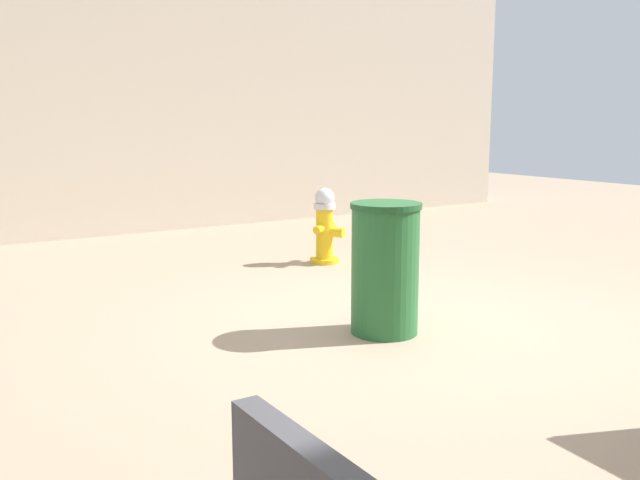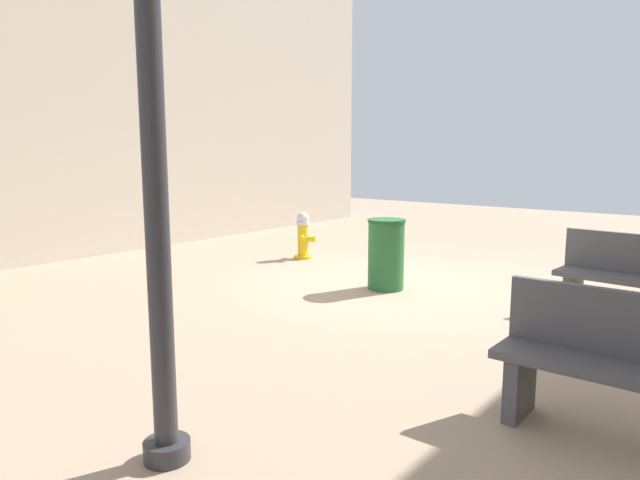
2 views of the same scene
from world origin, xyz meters
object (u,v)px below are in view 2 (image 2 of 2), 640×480
object	(u,v)px
bench_far	(622,367)
street_lamp	(147,5)
trash_bin	(386,254)
fire_hydrant	(303,235)

from	to	relation	value
bench_far	street_lamp	distance (m)	3.55
bench_far	trash_bin	distance (m)	4.19
trash_bin	bench_far	bearing A→B (deg)	142.92
fire_hydrant	trash_bin	distance (m)	2.51
bench_far	trash_bin	world-z (taller)	bench_far
fire_hydrant	trash_bin	world-z (taller)	trash_bin
fire_hydrant	street_lamp	size ratio (longest dim) A/B	0.19
fire_hydrant	street_lamp	xyz separation A→B (m)	(-3.59, 5.49, 2.21)
fire_hydrant	bench_far	world-z (taller)	bench_far
fire_hydrant	bench_far	bearing A→B (deg)	148.03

